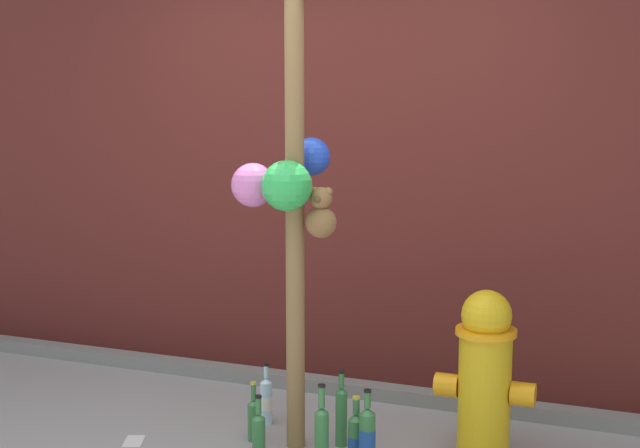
% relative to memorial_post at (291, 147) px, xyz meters
% --- Properties ---
extents(building_wall, '(10.00, 0.20, 3.66)m').
position_rel_memorial_post_xyz_m(building_wall, '(-0.15, 1.17, 0.34)').
color(building_wall, '#561E19').
rests_on(building_wall, ground_plane).
extents(curb_strip, '(8.00, 0.12, 0.08)m').
position_rel_memorial_post_xyz_m(curb_strip, '(-0.15, 0.80, -1.45)').
color(curb_strip, slate).
rests_on(curb_strip, ground_plane).
extents(memorial_post, '(0.53, 0.52, 2.56)m').
position_rel_memorial_post_xyz_m(memorial_post, '(0.00, 0.00, 0.00)').
color(memorial_post, olive).
rests_on(memorial_post, ground_plane).
extents(fire_hydrant, '(0.48, 0.29, 0.82)m').
position_rel_memorial_post_xyz_m(fire_hydrant, '(0.91, 0.23, -1.08)').
color(fire_hydrant, gold).
rests_on(fire_hydrant, ground_plane).
extents(bottle_0, '(0.06, 0.06, 0.39)m').
position_rel_memorial_post_xyz_m(bottle_0, '(0.23, 0.09, -1.33)').
color(bottle_0, '#337038').
rests_on(bottle_0, ground_plane).
extents(bottle_1, '(0.08, 0.08, 0.38)m').
position_rel_memorial_post_xyz_m(bottle_1, '(0.42, -0.09, -1.34)').
color(bottle_1, '#337038').
rests_on(bottle_1, ground_plane).
extents(bottle_2, '(0.07, 0.07, 0.33)m').
position_rel_memorial_post_xyz_m(bottle_2, '(-0.24, 0.22, -1.36)').
color(bottle_2, '#B2DBEA').
rests_on(bottle_2, ground_plane).
extents(bottle_3, '(0.07, 0.07, 0.41)m').
position_rel_memorial_post_xyz_m(bottle_3, '(0.24, -0.21, -1.32)').
color(bottle_3, '#337038').
rests_on(bottle_3, ground_plane).
extents(bottle_4, '(0.08, 0.08, 0.31)m').
position_rel_memorial_post_xyz_m(bottle_4, '(0.35, -0.04, -1.37)').
color(bottle_4, '#337038').
rests_on(bottle_4, ground_plane).
extents(bottle_5, '(0.06, 0.06, 0.31)m').
position_rel_memorial_post_xyz_m(bottle_5, '(-0.21, -0.01, -1.37)').
color(bottle_5, '#337038').
rests_on(bottle_5, ground_plane).
extents(bottle_6, '(0.06, 0.06, 0.31)m').
position_rel_memorial_post_xyz_m(bottle_6, '(-0.10, -0.18, -1.37)').
color(bottle_6, '#337038').
rests_on(bottle_6, ground_plane).
extents(litter_1, '(0.14, 0.17, 0.01)m').
position_rel_memorial_post_xyz_m(litter_1, '(-0.77, -0.24, -1.49)').
color(litter_1, silver).
rests_on(litter_1, ground_plane).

